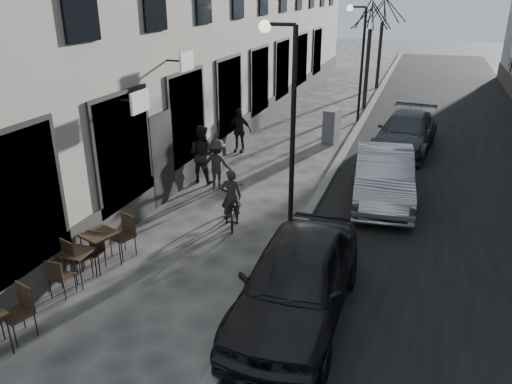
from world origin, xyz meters
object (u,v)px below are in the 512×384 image
Objects in this scene: utility_cabinet at (332,126)px; car_far at (406,132)px; tree_near at (372,12)px; pedestrian_mid at (217,164)px; bistro_set_b at (78,263)px; bicycle at (231,207)px; bistro_set_c at (100,246)px; pedestrian_far at (239,130)px; tree_far at (384,8)px; streetlamp_far at (359,51)px; streetlamp_near at (286,109)px; car_near at (297,280)px; car_mid at (383,176)px; pedestrian_near at (202,154)px.

utility_cabinet is 0.28× the size of car_far.
tree_near is 8.27m from car_far.
pedestrian_mid is 7.87m from car_far.
bistro_set_b is 0.82× the size of bicycle.
pedestrian_far is at bearing 108.81° from bistro_set_c.
bicycle is 1.05× the size of pedestrian_far.
streetlamp_far is at bearing -90.46° from tree_far.
streetlamp_near is 7.25m from pedestrian_far.
pedestrian_mid reaches higher than bicycle.
streetlamp_far reaches higher than pedestrian_far.
car_near is (1.10, -18.31, -3.88)m from tree_near.
bistro_set_c is at bearing 81.95° from bistro_set_b.
bistro_set_c is 1.02× the size of pedestrian_far.
car_near is at bearing -74.58° from utility_cabinet.
tree_far is 21.41m from bicycle.
car_mid is (2.07, -12.11, -3.92)m from tree_near.
streetlamp_far is 9.12m from tree_far.
car_far is (2.47, -3.85, -2.46)m from streetlamp_far.
bicycle is (1.99, 3.67, 0.02)m from bistro_set_b.
bicycle is 0.38× the size of car_near.
bicycle is 6.23m from pedestrian_far.
streetlamp_near is 4.86m from pedestrian_near.
streetlamp_far is 16.21m from bistro_set_b.
pedestrian_mid is 4.93m from car_mid.
tree_far is 3.43× the size of pedestrian_far.
streetlamp_near reaches higher than pedestrian_far.
pedestrian_near is at bearing 176.85° from car_mid.
streetlamp_near is 5.17m from bistro_set_c.
pedestrian_near is (-0.01, 6.23, 0.48)m from bistro_set_b.
car_far is (0.33, 5.25, -0.05)m from car_mid.
bistro_set_c is at bearing 36.08° from bicycle.
streetlamp_near is at bearing 139.66° from pedestrian_mid.
bistro_set_c is 0.35× the size of car_far.
bicycle is at bearing -89.47° from utility_cabinet.
tree_far is 18.64m from car_mid.
bistro_set_c is at bearing 82.67° from pedestrian_mid.
bistro_set_c is 8.89m from pedestrian_far.
streetlamp_near is 2.99× the size of bistro_set_c.
bicycle is (1.90, 2.99, -0.04)m from bistro_set_c.
car_mid reaches higher than utility_cabinet.
car_far is at bearing -132.47° from pedestrian_mid.
bicycle is at bearing -147.56° from car_mid.
car_mid is 5.27m from car_far.
streetlamp_near reaches higher than pedestrian_mid.
tree_near is at bearing -100.06° from pedestrian_near.
streetlamp_far is 12.33m from bicycle.
tree_far is 19.08m from pedestrian_near.
pedestrian_far is 0.36× the size of car_near.
tree_near is 4.26× the size of utility_cabinet.
streetlamp_near is 21.05m from tree_far.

